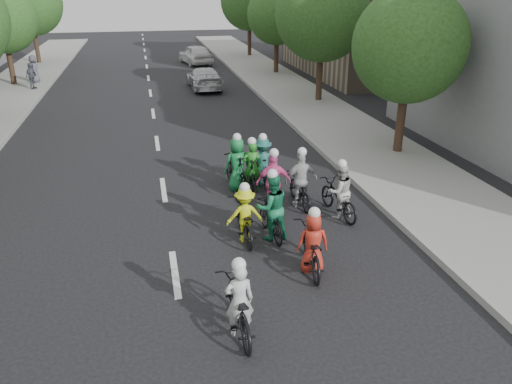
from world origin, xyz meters
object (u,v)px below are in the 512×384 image
object	(u,v)px
cyclist_1	(271,212)
cyclist_9	(237,168)
follow_car_trail	(195,54)
cyclist_0	(239,306)
cyclist_7	(262,165)
spectator_2	(34,69)
cyclist_5	(251,171)
cyclist_2	(244,218)
cyclist_8	(300,186)
spectator_1	(31,76)
cyclist_6	(339,196)
cyclist_4	(312,247)
cyclist_3	(273,187)
follow_car_lead	(204,78)

from	to	relation	value
cyclist_1	cyclist_9	xyz separation A→B (m)	(-0.25, 3.35, -0.02)
cyclist_9	follow_car_trail	bearing A→B (deg)	-104.40
cyclist_0	cyclist_7	world-z (taller)	cyclist_7
cyclist_7	spectator_2	distance (m)	21.84
cyclist_0	cyclist_5	distance (m)	6.89
cyclist_2	cyclist_8	distance (m)	2.59
cyclist_5	spectator_1	xyz separation A→B (m)	(-9.44, 17.54, 0.30)
cyclist_6	cyclist_9	size ratio (longest dim) A/B	1.02
cyclist_7	cyclist_4	bearing A→B (deg)	85.32
cyclist_7	cyclist_9	xyz separation A→B (m)	(-0.85, -0.17, 0.02)
cyclist_1	cyclist_7	distance (m)	3.57
cyclist_4	cyclist_8	world-z (taller)	cyclist_8
cyclist_3	follow_car_lead	distance (m)	17.69
cyclist_0	cyclist_7	xyz separation A→B (m)	(2.10, 6.99, 0.11)
spectator_1	spectator_2	size ratio (longest dim) A/B	0.91
cyclist_7	follow_car_lead	distance (m)	15.82
spectator_1	follow_car_lead	bearing A→B (deg)	-73.76
cyclist_1	cyclist_7	xyz separation A→B (m)	(0.60, 3.52, -0.04)
cyclist_4	cyclist_6	world-z (taller)	cyclist_6
cyclist_1	cyclist_2	bearing A→B (deg)	-10.01
cyclist_5	cyclist_6	size ratio (longest dim) A/B	0.91
cyclist_3	follow_car_lead	world-z (taller)	cyclist_3
cyclist_5	follow_car_lead	size ratio (longest dim) A/B	0.41
cyclist_6	follow_car_lead	world-z (taller)	cyclist_6
cyclist_2	spectator_2	xyz separation A→B (m)	(-8.78, 22.85, 0.41)
cyclist_0	spectator_2	world-z (taller)	spectator_2
cyclist_5	spectator_2	xyz separation A→B (m)	(-9.64, 19.69, 0.37)
follow_car_lead	spectator_1	world-z (taller)	spectator_1
cyclist_2	cyclist_5	bearing A→B (deg)	-104.67
cyclist_1	cyclist_8	size ratio (longest dim) A/B	1.04
cyclist_0	cyclist_7	size ratio (longest dim) A/B	1.13
cyclist_8	follow_car_trail	world-z (taller)	cyclist_8
cyclist_2	spectator_2	size ratio (longest dim) A/B	1.13
cyclist_0	follow_car_lead	size ratio (longest dim) A/B	0.44
follow_car_lead	cyclist_8	bearing A→B (deg)	89.73
cyclist_0	spectator_1	xyz separation A→B (m)	(-7.77, 24.22, 0.35)
cyclist_7	follow_car_lead	bearing A→B (deg)	-94.11
cyclist_5	spectator_2	world-z (taller)	spectator_2
cyclist_1	cyclist_4	size ratio (longest dim) A/B	0.92
cyclist_1	cyclist_8	xyz separation A→B (m)	(1.29, 1.73, -0.09)
cyclist_7	spectator_1	bearing A→B (deg)	-63.81
cyclist_7	cyclist_9	size ratio (longest dim) A/B	0.89
cyclist_6	cyclist_7	size ratio (longest dim) A/B	1.15
cyclist_0	cyclist_1	xyz separation A→B (m)	(1.50, 3.46, 0.15)
spectator_1	spectator_2	xyz separation A→B (m)	(-0.20, 2.15, 0.08)
spectator_2	follow_car_trail	bearing A→B (deg)	-65.54
cyclist_4	cyclist_2	bearing A→B (deg)	-47.19
cyclist_1	cyclist_5	xyz separation A→B (m)	(0.18, 3.21, -0.10)
spectator_2	cyclist_2	bearing A→B (deg)	-165.03
cyclist_6	cyclist_7	bearing A→B (deg)	-68.62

